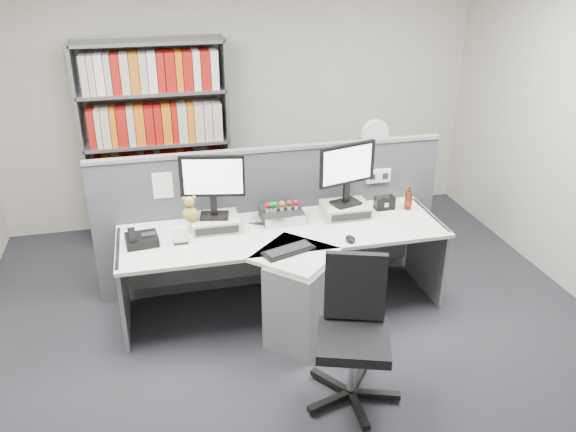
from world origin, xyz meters
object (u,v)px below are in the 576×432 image
object	(u,v)px
desk_calendar	(180,237)
cola_bottle	(408,200)
monitor_left	(212,181)
speaker	(385,203)
mouse	(350,239)
filing_cabinet	(370,201)
desk_phone	(141,239)
desk	(290,272)
monitor_right	(347,169)
desk_fan	(374,139)
keyboard	(288,250)
shelving_unit	(158,146)
desktop_pc	(281,215)
office_chair	(354,327)

from	to	relation	value
desk_calendar	cola_bottle	bearing A→B (deg)	5.48
monitor_left	speaker	distance (m)	1.51
mouse	filing_cabinet	bearing A→B (deg)	63.53
desk_phone	filing_cabinet	world-z (taller)	desk_phone
desk	monitor_right	xyz separation A→B (m)	(0.58, 0.38, 0.68)
mouse	desk_calendar	world-z (taller)	desk_calendar
desk_calendar	desk_fan	world-z (taller)	desk_fan
mouse	cola_bottle	bearing A→B (deg)	34.30
desk	desk_phone	size ratio (longest dim) A/B	9.98
desk	keyboard	size ratio (longest dim) A/B	6.12
monitor_left	keyboard	bearing A→B (deg)	-47.76
shelving_unit	desk	bearing A→B (deg)	-64.04
desktop_pc	cola_bottle	bearing A→B (deg)	-2.34
monitor_left	monitor_right	xyz separation A→B (m)	(1.10, 0.00, 0.01)
keyboard	desk_calendar	world-z (taller)	desk_calendar
monitor_right	desk_fan	size ratio (longest dim) A/B	0.98
keyboard	desk_fan	world-z (taller)	desk_fan
cola_bottle	office_chair	world-z (taller)	office_chair
desktop_pc	desk_fan	xyz separation A→B (m)	(1.17, 0.98, 0.27)
speaker	office_chair	world-z (taller)	office_chair
desk_phone	desk_fan	bearing A→B (deg)	26.59
desk	desk_phone	distance (m)	1.17
mouse	desk_calendar	xyz separation A→B (m)	(-1.27, 0.28, 0.03)
monitor_left	desk_fan	xyz separation A→B (m)	(1.72, 1.02, -0.09)
desktop_pc	keyboard	world-z (taller)	desktop_pc
monitor_left	filing_cabinet	size ratio (longest dim) A/B	0.73
desk	monitor_right	world-z (taller)	monitor_right
office_chair	monitor_left	bearing A→B (deg)	119.95
monitor_left	desk_calendar	size ratio (longest dim) A/B	3.88
monitor_right	desktop_pc	size ratio (longest dim) A/B	1.56
filing_cabinet	cola_bottle	bearing A→B (deg)	-93.43
cola_bottle	filing_cabinet	distance (m)	1.12
desktop_pc	desk	bearing A→B (deg)	-94.38
cola_bottle	shelving_unit	distance (m)	2.52
desk	mouse	world-z (taller)	mouse
desk	monitor_right	bearing A→B (deg)	33.68
mouse	desk_phone	distance (m)	1.60
monitor_right	cola_bottle	distance (m)	0.65
shelving_unit	office_chair	world-z (taller)	shelving_unit
filing_cabinet	desk_fan	xyz separation A→B (m)	(0.00, -0.00, 0.68)
monitor_right	mouse	bearing A→B (deg)	-103.89
shelving_unit	desk_fan	size ratio (longest dim) A/B	3.76
keyboard	filing_cabinet	distance (m)	2.02
monitor_left	desk_phone	distance (m)	0.70
keyboard	shelving_unit	size ratio (longest dim) A/B	0.21
keyboard	speaker	distance (m)	1.14
keyboard	desk_calendar	xyz separation A→B (m)	(-0.77, 0.33, 0.04)
monitor_left	shelving_unit	xyz separation A→B (m)	(-0.38, 1.46, -0.15)
desk	keyboard	world-z (taller)	keyboard
desk_fan	keyboard	bearing A→B (deg)	-128.88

